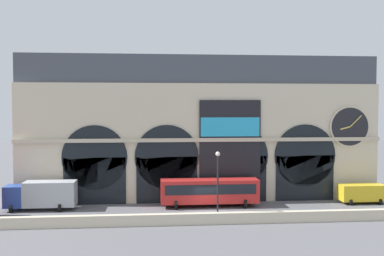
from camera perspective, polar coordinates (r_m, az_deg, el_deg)
The scene contains 7 objects.
ground_plane at distance 47.49m, azimuth 2.00°, elevation -10.94°, with size 200.00×200.00×0.00m, color slate.
quay_parapet_wall at distance 42.79m, azimuth 2.81°, elevation -11.71°, with size 90.00×0.70×1.08m, color beige.
station_building at distance 53.20m, azimuth 1.14°, elevation -0.32°, with size 43.15×4.43×17.46m.
box_truck_west at distance 50.94m, azimuth -19.02°, elevation -8.20°, with size 7.50×2.91×3.12m.
bus_center at distance 49.79m, azimuth 2.30°, elevation -8.21°, with size 11.00×3.25×3.10m.
van_east at distance 55.25m, azimuth 21.29°, elevation -7.87°, with size 5.20×2.48×2.20m.
street_lamp_quayside at distance 42.85m, azimuth 3.38°, elevation -6.41°, with size 0.44×0.44×6.90m.
Camera 1 is at (-5.74, -45.81, 11.12)m, focal length 40.84 mm.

